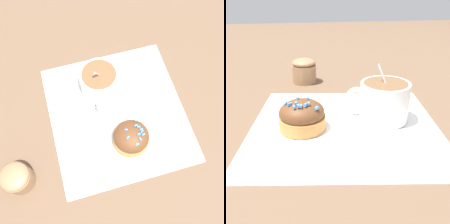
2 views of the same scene
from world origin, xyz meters
The scene contains 5 objects.
ground_plane centered at (0.00, 0.00, 0.00)m, with size 3.00×3.00×0.00m, color brown.
paper_napkin centered at (0.00, 0.00, 0.00)m, with size 0.37×0.35×0.00m.
coffee_cup centered at (-0.07, -0.01, 0.04)m, with size 0.11×0.09×0.10m.
frosted_pastry centered at (0.07, 0.00, 0.03)m, with size 0.08×0.08×0.05m.
sugar_bowl centered at (0.06, -0.25, 0.03)m, with size 0.06×0.06×0.06m.
Camera 2 is at (0.07, 0.41, 0.23)m, focal length 42.00 mm.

